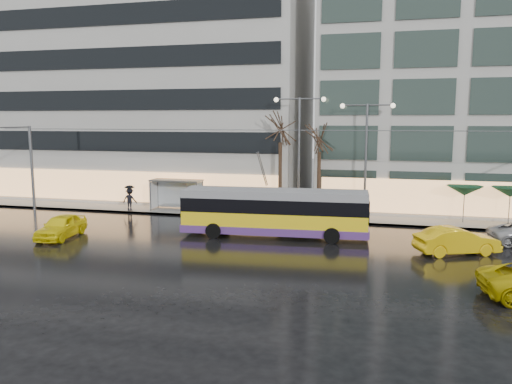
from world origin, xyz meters
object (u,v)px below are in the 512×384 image
(bus_shelter, at_px, (173,188))
(street_lamp_near, at_px, (299,140))
(taxi_a, at_px, (61,226))
(trolleybus, at_px, (274,214))

(bus_shelter, distance_m, street_lamp_near, 11.14)
(bus_shelter, height_order, street_lamp_near, street_lamp_near)
(taxi_a, bearing_deg, bus_shelter, 66.36)
(bus_shelter, bearing_deg, taxi_a, -107.14)
(trolleybus, distance_m, taxi_a, 13.67)
(trolleybus, bearing_deg, bus_shelter, 145.74)
(trolleybus, height_order, street_lamp_near, street_lamp_near)
(street_lamp_near, height_order, taxi_a, street_lamp_near)
(bus_shelter, bearing_deg, trolleybus, -34.26)
(trolleybus, height_order, bus_shelter, trolleybus)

